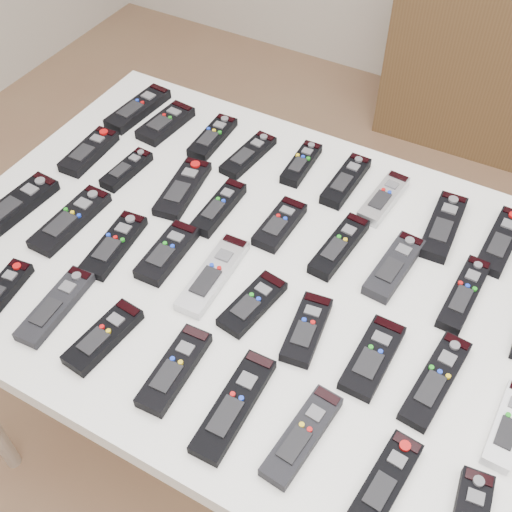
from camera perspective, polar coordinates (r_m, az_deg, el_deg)
The scene contains 36 objects.
ground at distance 1.88m, azimuth 1.70°, elevation -18.48°, with size 4.00×4.00×0.00m, color #8B6046.
table at distance 1.30m, azimuth 0.00°, elevation -2.30°, with size 1.25×0.88×0.78m.
remote_0 at distance 1.65m, azimuth -10.44°, elevation 12.76°, with size 0.06×0.19×0.02m, color black.
remote_1 at distance 1.59m, azimuth -8.04°, elevation 11.62°, with size 0.06×0.15×0.02m, color black.
remote_2 at distance 1.54m, azimuth -3.87°, elevation 10.51°, with size 0.05×0.16×0.02m, color black.
remote_3 at distance 1.48m, azimuth -0.68°, elevation 8.98°, with size 0.05×0.16×0.02m, color black.
remote_4 at distance 1.46m, azimuth 4.05°, elevation 8.19°, with size 0.04×0.14×0.02m, color black.
remote_5 at distance 1.42m, azimuth 7.99°, elevation 6.64°, with size 0.05×0.17×0.02m, color black.
remote_6 at distance 1.40m, azimuth 11.28°, elevation 5.03°, with size 0.05×0.16×0.02m, color #B7B7BC.
remote_7 at distance 1.36m, azimuth 16.30°, elevation 2.55°, with size 0.06×0.19×0.02m, color black.
remote_8 at distance 1.37m, azimuth 20.96°, elevation 1.25°, with size 0.05×0.19×0.02m, color black.
remote_10 at distance 1.54m, azimuth -14.61°, elevation 8.97°, with size 0.06×0.16×0.02m, color black.
remote_11 at distance 1.47m, azimuth -11.43°, elevation 7.54°, with size 0.04×0.14×0.02m, color black.
remote_12 at distance 1.40m, azimuth -6.53°, elevation 6.00°, with size 0.06×0.18×0.02m, color black.
remote_13 at distance 1.35m, azimuth -3.31°, elevation 4.32°, with size 0.04×0.16×0.02m, color black.
remote_14 at distance 1.31m, azimuth 2.13°, elevation 2.83°, with size 0.05×0.14×0.02m, color black.
remote_15 at distance 1.28m, azimuth 7.41°, elevation 0.87°, with size 0.05×0.17×0.02m, color black.
remote_16 at distance 1.26m, azimuth 12.17°, elevation -0.92°, with size 0.05×0.17×0.02m, color black.
remote_17 at distance 1.25m, azimuth 18.01°, elevation -3.23°, with size 0.05×0.18×0.02m, color black.
remote_19 at distance 1.44m, azimuth -20.52°, elevation 4.23°, with size 0.06×0.19×0.02m, color black.
remote_20 at distance 1.38m, azimuth -16.16°, elevation 3.09°, with size 0.06×0.19×0.02m, color black.
remote_21 at distance 1.31m, azimuth -12.50°, elevation 0.97°, with size 0.05×0.17×0.02m, color black.
remote_22 at distance 1.27m, azimuth -7.89°, elevation 0.31°, with size 0.06×0.16×0.02m, color black.
remote_23 at distance 1.23m, azimuth -3.83°, elevation -1.67°, with size 0.05×0.20×0.02m, color #B7B7BC.
remote_24 at distance 1.18m, azimuth -0.31°, elevation -4.27°, with size 0.05×0.15×0.02m, color black.
remote_25 at distance 1.15m, azimuth 4.52°, elevation -6.49°, with size 0.05×0.15×0.02m, color black.
remote_26 at distance 1.13m, azimuth 10.33°, elevation -8.84°, with size 0.06×0.16×0.02m, color black.
remote_27 at distance 1.13m, azimuth 15.69°, elevation -10.58°, with size 0.05×0.19×0.02m, color black.
remote_28 at distance 1.12m, azimuth 21.52°, elevation -13.80°, with size 0.04×0.16×0.02m, color silver.
remote_30 at distance 1.29m, azimuth -21.72°, elevation -2.97°, with size 0.04×0.15×0.02m, color black.
remote_31 at distance 1.23m, azimuth -17.37°, elevation -4.25°, with size 0.05×0.18×0.02m, color black.
remote_32 at distance 1.16m, azimuth -13.40°, elevation -6.99°, with size 0.05×0.16×0.02m, color black.
remote_33 at distance 1.11m, azimuth -7.24°, elevation -9.94°, with size 0.05×0.17×0.02m, color black.
remote_34 at distance 1.06m, azimuth -1.96°, elevation -13.12°, with size 0.05×0.20×0.02m, color black.
remote_35 at distance 1.04m, azimuth 4.12°, elevation -15.65°, with size 0.05×0.18×0.02m, color black.
remote_36 at distance 1.03m, azimuth 11.42°, elevation -19.07°, with size 0.05×0.16×0.02m, color black.
Camera 1 is at (0.32, -0.68, 1.72)m, focal length 45.00 mm.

